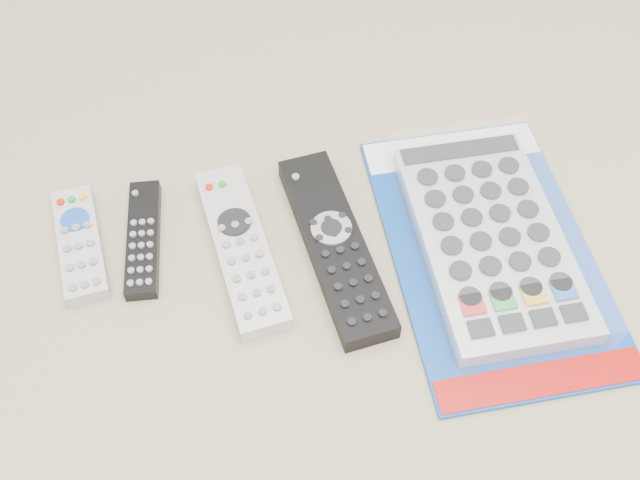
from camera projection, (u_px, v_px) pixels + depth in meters
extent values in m
plane|color=gray|center=(301.00, 271.00, 0.79)|extent=(5.00, 5.00, 0.00)
cube|color=#A8A8AA|center=(80.00, 244.00, 0.80)|extent=(0.07, 0.16, 0.02)
cylinder|color=#164BAC|center=(75.00, 219.00, 0.80)|extent=(0.04, 0.04, 0.00)
cube|color=black|center=(143.00, 238.00, 0.80)|extent=(0.04, 0.16, 0.02)
cube|color=#BBBCC0|center=(241.00, 247.00, 0.79)|extent=(0.09, 0.23, 0.02)
cylinder|color=black|center=(234.00, 222.00, 0.80)|extent=(0.04, 0.04, 0.00)
cube|color=black|center=(335.00, 244.00, 0.79)|extent=(0.09, 0.26, 0.02)
cylinder|color=silver|center=(331.00, 228.00, 0.79)|extent=(0.05, 0.05, 0.00)
cube|color=#0E419D|center=(489.00, 250.00, 0.80)|extent=(0.22, 0.36, 0.01)
cube|color=white|center=(451.00, 149.00, 0.88)|extent=(0.22, 0.05, 0.00)
cube|color=#A50F0B|center=(541.00, 380.00, 0.71)|extent=(0.22, 0.04, 0.00)
cube|color=#BBBCC0|center=(490.00, 239.00, 0.79)|extent=(0.16, 0.28, 0.02)
cube|color=white|center=(492.00, 234.00, 0.78)|extent=(0.17, 0.30, 0.04)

